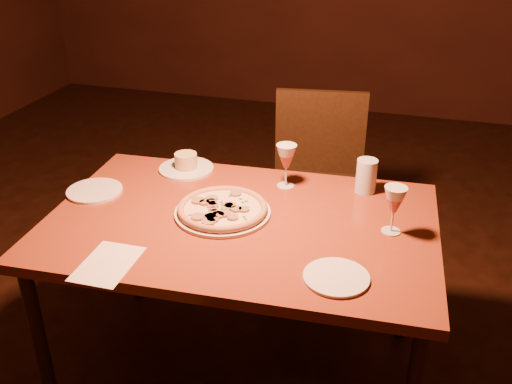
# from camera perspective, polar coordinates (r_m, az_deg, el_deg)

# --- Properties ---
(dining_table) EXTENTS (1.41, 0.96, 0.73)m
(dining_table) POSITION_cam_1_polar(r_m,az_deg,el_deg) (2.05, -1.54, -4.35)
(dining_table) COLOR maroon
(dining_table) RESTS_ON floor
(chair_far) EXTENTS (0.50, 0.50, 0.92)m
(chair_far) POSITION_cam_1_polar(r_m,az_deg,el_deg) (2.81, 6.14, 1.38)
(chair_far) COLOR black
(chair_far) RESTS_ON floor
(pizza_plate) EXTENTS (0.35, 0.35, 0.04)m
(pizza_plate) POSITION_cam_1_polar(r_m,az_deg,el_deg) (2.05, -3.37, -1.73)
(pizza_plate) COLOR silver
(pizza_plate) RESTS_ON dining_table
(ramekin_saucer) EXTENTS (0.23, 0.23, 0.07)m
(ramekin_saucer) POSITION_cam_1_polar(r_m,az_deg,el_deg) (2.39, -7.00, 2.74)
(ramekin_saucer) COLOR silver
(ramekin_saucer) RESTS_ON dining_table
(wine_glass_far) EXTENTS (0.08, 0.08, 0.18)m
(wine_glass_far) POSITION_cam_1_polar(r_m,az_deg,el_deg) (2.21, 3.03, 2.62)
(wine_glass_far) COLOR #A24643
(wine_glass_far) RESTS_ON dining_table
(wine_glass_right) EXTENTS (0.08, 0.08, 0.17)m
(wine_glass_right) POSITION_cam_1_polar(r_m,az_deg,el_deg) (1.96, 13.59, -1.76)
(wine_glass_right) COLOR #A24643
(wine_glass_right) RESTS_ON dining_table
(water_tumbler) EXTENTS (0.08, 0.08, 0.13)m
(water_tumbler) POSITION_cam_1_polar(r_m,az_deg,el_deg) (2.22, 10.97, 1.59)
(water_tumbler) COLOR #B5C0C5
(water_tumbler) RESTS_ON dining_table
(side_plate_left) EXTENTS (0.21, 0.21, 0.01)m
(side_plate_left) POSITION_cam_1_polar(r_m,az_deg,el_deg) (2.29, -15.84, 0.12)
(side_plate_left) COLOR silver
(side_plate_left) RESTS_ON dining_table
(side_plate_near) EXTENTS (0.20, 0.20, 0.01)m
(side_plate_near) POSITION_cam_1_polar(r_m,az_deg,el_deg) (1.74, 8.03, -8.44)
(side_plate_near) COLOR silver
(side_plate_near) RESTS_ON dining_table
(menu_card) EXTENTS (0.16, 0.23, 0.00)m
(menu_card) POSITION_cam_1_polar(r_m,az_deg,el_deg) (1.84, -14.62, -6.97)
(menu_card) COLOR silver
(menu_card) RESTS_ON dining_table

